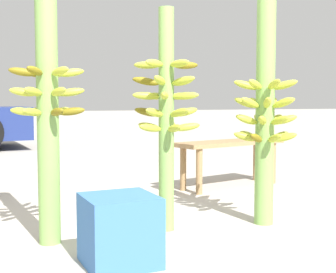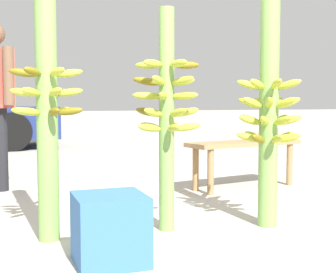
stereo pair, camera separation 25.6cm
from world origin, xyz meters
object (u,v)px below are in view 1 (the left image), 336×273
(produce_crate, at_px, (120,230))
(banana_stalk_left, at_px, (48,101))
(market_bench, at_px, (230,149))
(banana_stalk_center, at_px, (166,111))
(banana_stalk_right, at_px, (265,110))

(produce_crate, bearing_deg, banana_stalk_left, 116.76)
(market_bench, bearing_deg, banana_stalk_center, -147.53)
(banana_stalk_left, relative_size, banana_stalk_right, 1.05)
(banana_stalk_left, distance_m, produce_crate, 0.89)
(banana_stalk_left, relative_size, produce_crate, 4.62)
(banana_stalk_right, bearing_deg, market_bench, 67.43)
(banana_stalk_center, xyz_separation_m, banana_stalk_right, (0.68, -0.13, 0.00))
(banana_stalk_right, height_order, market_bench, banana_stalk_right)
(banana_stalk_center, xyz_separation_m, produce_crate, (-0.49, -0.50, -0.61))
(produce_crate, bearing_deg, market_bench, 44.23)
(banana_stalk_center, height_order, banana_stalk_right, banana_stalk_right)
(banana_stalk_left, relative_size, market_bench, 1.34)
(banana_stalk_right, bearing_deg, produce_crate, -162.82)
(market_bench, bearing_deg, banana_stalk_right, -123.90)
(banana_stalk_center, height_order, market_bench, banana_stalk_center)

